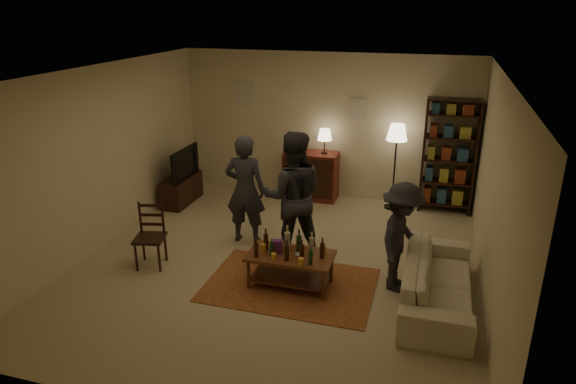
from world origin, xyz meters
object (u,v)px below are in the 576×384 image
at_px(tv_stand, 181,183).
at_px(floor_lamp, 397,138).
at_px(dresser, 311,174).
at_px(coffee_table, 290,258).
at_px(person_by_sofa, 401,237).
at_px(sofa, 438,282).
at_px(bookshelf, 449,155).
at_px(person_left, 245,190).
at_px(person_right, 293,196).
at_px(dining_chair, 150,233).

bearing_deg(tv_stand, floor_lamp, 12.63).
bearing_deg(floor_lamp, dresser, 177.64).
relative_size(coffee_table, person_by_sofa, 0.77).
bearing_deg(dresser, coffee_table, -80.66).
bearing_deg(sofa, bookshelf, -0.82).
height_order(coffee_table, bookshelf, bookshelf).
relative_size(sofa, person_left, 1.22).
xyz_separation_m(coffee_table, person_by_sofa, (1.36, 0.34, 0.32)).
distance_m(sofa, person_right, 2.29).
distance_m(coffee_table, person_by_sofa, 1.44).
distance_m(tv_stand, floor_lamp, 3.99).
xyz_separation_m(coffee_table, floor_lamp, (1.01, 3.15, 0.90)).
relative_size(dining_chair, person_by_sofa, 0.64).
distance_m(tv_stand, dresser, 2.43).
xyz_separation_m(coffee_table, person_right, (-0.21, 0.83, 0.54)).
distance_m(coffee_table, floor_lamp, 3.43).
bearing_deg(sofa, coffee_table, 93.01).
distance_m(tv_stand, bookshelf, 4.84).
xyz_separation_m(sofa, person_left, (-2.90, 1.01, 0.55)).
distance_m(coffee_table, dresser, 3.26).
height_order(sofa, person_by_sofa, person_by_sofa).
relative_size(coffee_table, dresser, 0.82).
distance_m(dining_chair, tv_stand, 2.40).
height_order(floor_lamp, person_left, person_left).
relative_size(coffee_table, dining_chair, 1.21).
bearing_deg(tv_stand, person_by_sofa, -25.24).
bearing_deg(person_left, tv_stand, -38.11).
bearing_deg(coffee_table, dining_chair, 179.65).
xyz_separation_m(floor_lamp, person_right, (-1.22, -2.32, -0.36)).
bearing_deg(floor_lamp, sofa, -74.39).
distance_m(coffee_table, person_right, 1.01).
xyz_separation_m(tv_stand, person_right, (2.57, -1.47, 0.56)).
xyz_separation_m(bookshelf, person_left, (-2.95, -2.17, -0.18)).
relative_size(coffee_table, person_right, 0.59).
distance_m(person_left, person_right, 0.88).
bearing_deg(coffee_table, person_right, 104.18).
xyz_separation_m(tv_stand, person_left, (1.74, -1.19, 0.47)).
relative_size(dining_chair, person_left, 0.54).
bearing_deg(person_by_sofa, bookshelf, 1.14).
relative_size(coffee_table, floor_lamp, 0.72).
bearing_deg(person_by_sofa, sofa, -104.50).
bearing_deg(dining_chair, person_left, 33.42).
bearing_deg(person_by_sofa, person_left, 84.02).
relative_size(person_left, person_by_sofa, 1.17).
bearing_deg(bookshelf, tv_stand, -168.20).
xyz_separation_m(dining_chair, tv_stand, (-0.73, 2.29, -0.10)).
relative_size(tv_stand, person_by_sofa, 0.73).
bearing_deg(bookshelf, sofa, -90.82).
distance_m(dining_chair, floor_lamp, 4.46).
bearing_deg(tv_stand, dresser, 22.07).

